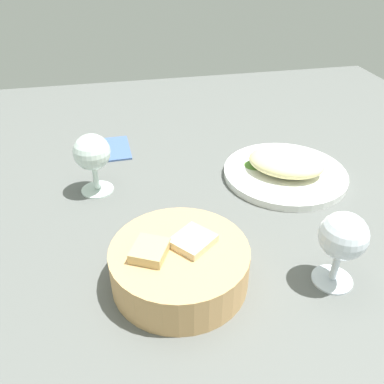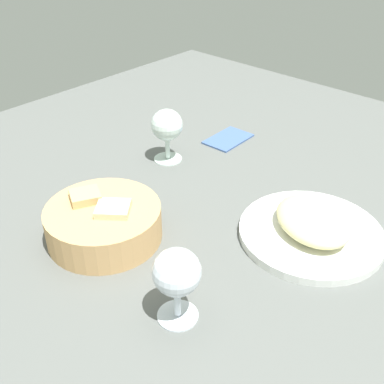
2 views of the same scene
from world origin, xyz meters
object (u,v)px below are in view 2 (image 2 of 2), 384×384
object	(u,v)px
bread_basket	(104,222)
folded_napkin	(228,138)
wine_glass_near	(167,128)
wine_glass_far	(177,276)
plate	(311,233)

from	to	relation	value
bread_basket	folded_napkin	xyz separation A→B (cm)	(7.19, -41.69, -2.67)
wine_glass_near	wine_glass_far	size ratio (longest dim) A/B	1.00
wine_glass_near	folded_napkin	distance (cm)	17.82
wine_glass_near	folded_napkin	xyz separation A→B (cm)	(-3.72, -15.92, -7.09)
bread_basket	wine_glass_far	distance (cm)	21.85
plate	bread_basket	size ratio (longest dim) A/B	1.26
bread_basket	wine_glass_far	bearing A→B (deg)	168.14
wine_glass_far	folded_napkin	world-z (taller)	wine_glass_far
wine_glass_far	folded_napkin	distance (cm)	54.46
wine_glass_near	wine_glass_far	distance (cm)	43.87
plate	bread_basket	xyz separation A→B (cm)	(25.29, 23.11, 2.37)
wine_glass_far	bread_basket	bearing A→B (deg)	-11.86
bread_basket	wine_glass_near	bearing A→B (deg)	-67.05
plate	folded_napkin	bearing A→B (deg)	-29.77
plate	bread_basket	world-z (taller)	bread_basket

